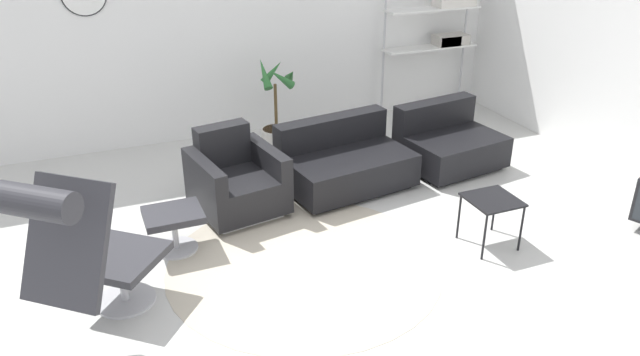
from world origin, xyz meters
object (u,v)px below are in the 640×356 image
Objects in this scene: couch_second at (448,144)px; ottoman at (174,222)px; lounge_chair at (80,241)px; couch_low at (344,164)px; potted_plant at (277,118)px; shelf_unit at (443,27)px; armchair_red at (236,183)px; side_table at (492,204)px.

ottoman is at bearing 3.15° from couch_second.
couch_low is (2.52, 1.43, -0.48)m from lounge_chair.
potted_plant is 0.53× the size of shelf_unit.
ottoman is 0.45× the size of potted_plant.
armchair_red reaches higher than couch_low.
couch_second is 2.00m from shelf_unit.
shelf_unit is (0.86, 1.58, 0.87)m from couch_second.
side_table is (-0.57, -1.54, 0.14)m from couch_second.
shelf_unit reaches higher than potted_plant.
ottoman is 3.12m from couch_second.
ottoman is 0.53× the size of armchair_red.
lounge_chair reaches higher than armchair_red.
side_table is at bearing -70.12° from potted_plant.
side_table is at bearing -114.55° from shelf_unit.
lounge_chair is 1.97m from armchair_red.
couch_second is at bearing 69.69° from side_table.
lounge_chair is 0.63× the size of shelf_unit.
side_table is at bearing -20.27° from ottoman.
armchair_red is at bearing 36.22° from ottoman.
ottoman is at bearing -130.11° from potted_plant.
ottoman is 1.08× the size of side_table.
ottoman is at bearing 90.00° from lounge_chair.
shelf_unit reaches higher than armchair_red.
couch_low is (1.15, 0.09, -0.04)m from armchair_red.
armchair_red reaches higher than ottoman.
lounge_chair is 1.19m from ottoman.
ottoman is 2.35m from potted_plant.
shelf_unit is at bearing -150.61° from couch_low.
lounge_chair is 2.86× the size of side_table.
couch_low is 1.22× the size of couch_second.
potted_plant reaches higher than armchair_red.
armchair_red is 0.82× the size of couch_second.
ottoman is 1.90m from couch_low.
lounge_chair is 1.40× the size of armchair_red.
side_table is at bearing 106.17° from couch_low.
armchair_red is 0.84× the size of potted_plant.
side_table is 2.89m from potted_plant.
couch_low is 2.80m from shelf_unit.
ottoman is 2.66m from side_table.
couch_low reaches higher than ottoman.
armchair_red is 3.77m from shelf_unit.
lounge_chair is at bearing 34.31° from armchair_red.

